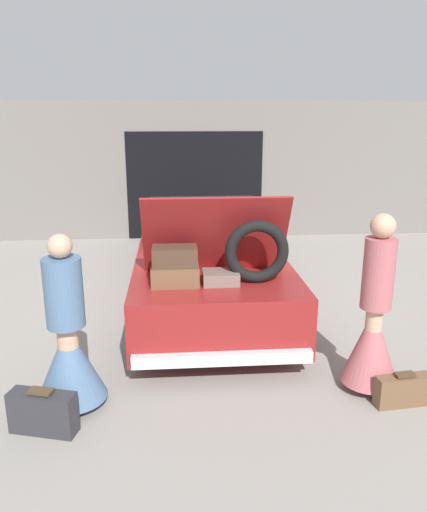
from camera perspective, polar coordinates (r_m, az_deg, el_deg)
name	(u,v)px	position (r m, az deg, el deg)	size (l,w,h in m)	color
ground_plane	(206,296)	(7.24, -0.83, -4.61)	(40.00, 40.00, 0.00)	gray
garage_wall_back	(195,171)	(10.49, -2.17, 9.65)	(12.00, 0.14, 2.80)	slate
car	(206,257)	(7.05, -0.85, -0.06)	(1.88, 4.92, 1.74)	maroon
person_left	(69,347)	(4.64, -16.24, -10.01)	(0.63, 0.63, 1.59)	tan
person_right	(373,329)	(4.91, 17.78, -7.93)	(0.54, 0.54, 1.71)	tan
suitcase_beside_left_person	(43,412)	(4.52, -18.91, -16.53)	(0.58, 0.32, 0.39)	#2D2D33
suitcase_beside_right_person	(403,390)	(4.95, 20.84, -14.15)	(0.52, 0.19, 0.32)	brown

